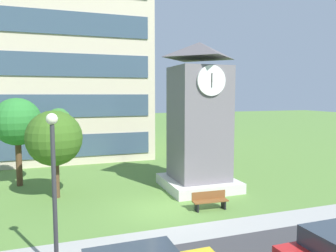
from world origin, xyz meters
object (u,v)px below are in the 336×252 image
(park_bench, at_px, (210,200))
(tree_streetside, at_px, (54,139))
(tree_by_building, at_px, (17,122))
(tree_near_tower, at_px, (59,118))
(clock_tower, at_px, (199,125))
(street_lamp, at_px, (54,173))

(park_bench, bearing_deg, tree_streetside, 147.92)
(tree_by_building, height_order, tree_near_tower, tree_by_building)
(clock_tower, height_order, park_bench, clock_tower)
(tree_streetside, distance_m, tree_by_building, 3.94)
(tree_streetside, bearing_deg, tree_near_tower, 87.81)
(clock_tower, distance_m, park_bench, 5.08)
(tree_near_tower, bearing_deg, tree_by_building, -111.92)
(street_lamp, relative_size, tree_near_tower, 0.96)
(clock_tower, xyz_separation_m, park_bench, (-1.03, -3.63, -3.40))
(street_lamp, height_order, tree_streetside, street_lamp)
(tree_near_tower, bearing_deg, park_bench, -63.84)
(park_bench, height_order, tree_near_tower, tree_near_tower)
(street_lamp, xyz_separation_m, tree_near_tower, (0.38, 17.54, 0.49))
(tree_by_building, bearing_deg, street_lamp, -79.43)
(park_bench, xyz_separation_m, street_lamp, (-7.24, -3.57, 2.78))
(park_bench, xyz_separation_m, tree_by_building, (-9.36, 7.77, 3.53))
(park_bench, relative_size, tree_by_building, 0.33)
(clock_tower, xyz_separation_m, street_lamp, (-8.27, -7.20, -0.62))
(clock_tower, bearing_deg, tree_by_building, 158.29)
(clock_tower, relative_size, park_bench, 4.81)
(clock_tower, relative_size, street_lamp, 1.71)
(tree_streetside, xyz_separation_m, tree_near_tower, (0.36, 9.44, 0.44))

